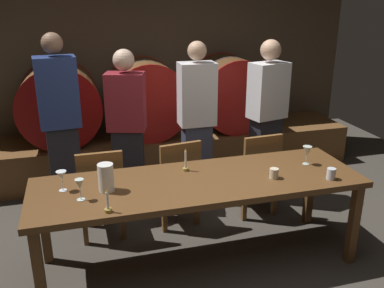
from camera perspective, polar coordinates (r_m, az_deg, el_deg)
The scene contains 22 objects.
ground_plane at distance 3.53m, azimuth 1.56°, elevation -18.07°, with size 7.50×7.50×0.00m, color #3F3A33.
back_wall at distance 5.67m, azimuth -7.22°, elevation 12.53°, with size 5.77×0.24×2.93m, color brown.
barrel_shelf at distance 5.44m, azimuth -5.78°, elevation -1.03°, with size 5.19×0.90×0.49m, color brown.
wine_barrel_left at distance 5.17m, azimuth -17.50°, elevation 5.24°, with size 0.94×0.76×0.94m.
wine_barrel_center at distance 5.23m, azimuth -6.28°, elevation 6.20°, with size 0.94×0.76×0.94m.
wine_barrel_right at distance 5.51m, azimuth 5.08°, elevation 6.94°, with size 0.94×0.76×0.94m.
dining_table at distance 3.39m, azimuth 0.97°, elevation -5.96°, with size 2.63×0.82×0.76m.
chair_left at distance 3.93m, azimuth -12.25°, elevation -5.99°, with size 0.40×0.40×0.88m.
chair_center at distance 4.06m, azimuth -2.08°, elevation -4.66°, with size 0.45×0.45×0.88m.
chair_right at distance 4.30m, azimuth 8.75°, elevation -3.45°, with size 0.43×0.43×0.88m.
guest_far_left at distance 4.30m, azimuth -17.32°, elevation 2.33°, with size 0.40×0.27×1.83m.
guest_center_left at distance 4.35m, azimuth -8.76°, elevation 2.00°, with size 0.43×0.34×1.66m.
guest_center_right at distance 4.51m, azimuth 0.65°, elevation 3.18°, with size 0.38×0.24×1.72m.
guest_far_right at distance 4.54m, azimuth 10.05°, elevation 3.17°, with size 0.43×0.33×1.73m.
candle_left at distance 2.93m, azimuth -11.34°, elevation -8.26°, with size 0.05×0.05×0.17m.
candle_right at distance 3.51m, azimuth -0.86°, elevation -2.81°, with size 0.05×0.05×0.20m.
pitcher at distance 3.21m, azimuth -11.59°, elevation -4.49°, with size 0.12×0.12×0.21m.
wine_glass_left at distance 3.29m, azimuth -17.28°, elevation -4.19°, with size 0.08×0.08×0.16m.
wine_glass_center at distance 3.11m, azimuth -14.99°, elevation -5.39°, with size 0.06×0.06×0.16m.
wine_glass_right at distance 3.76m, azimuth 15.33°, elevation -1.01°, with size 0.08×0.08×0.16m.
cup_left at distance 3.44m, azimuth 11.05°, elevation -3.92°, with size 0.07×0.07×0.08m, color beige.
cup_right at distance 3.54m, azimuth 18.30°, elevation -3.83°, with size 0.07×0.07×0.09m, color silver.
Camera 1 is at (-0.84, -2.66, 2.17)m, focal length 39.34 mm.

